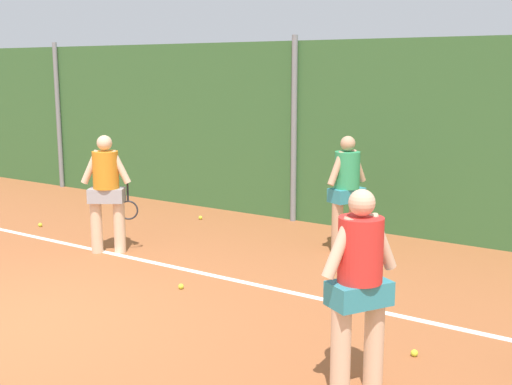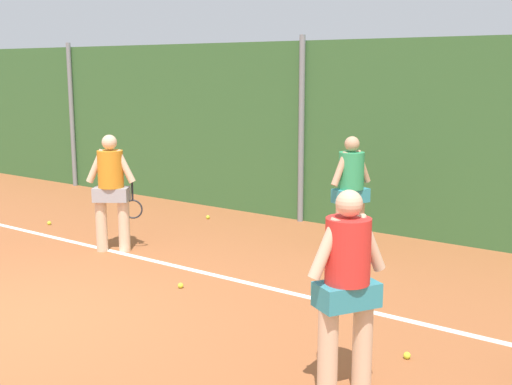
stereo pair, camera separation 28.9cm
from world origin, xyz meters
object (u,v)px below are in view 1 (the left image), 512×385
Objects in this scene: tennis_ball_4 at (181,286)px; tennis_ball_6 at (200,218)px; player_midcourt at (107,188)px; player_backcourt_far at (347,187)px; tennis_ball_5 at (40,225)px; player_foreground_near at (360,280)px; tennis_ball_7 at (414,353)px.

tennis_ball_4 is 1.00× the size of tennis_ball_6.
player_midcourt reaches higher than player_backcourt_far.
tennis_ball_5 is at bearing -51.69° from player_backcourt_far.
tennis_ball_5 is at bearing -134.60° from tennis_ball_6.
tennis_ball_6 is (1.89, 1.91, 0.00)m from tennis_ball_5.
player_midcourt is at bearing -84.78° from tennis_ball_6.
player_foreground_near is at bearing -54.28° from player_midcourt.
tennis_ball_4 is at bearing -15.55° from tennis_ball_5.
tennis_ball_6 is at bearing 124.94° from tennis_ball_4.
tennis_ball_5 and tennis_ball_7 have the same top height.
player_foreground_near is 1.01× the size of player_backcourt_far.
tennis_ball_7 is at bearing -32.62° from tennis_ball_6.
player_backcourt_far is 3.65m from tennis_ball_7.
player_foreground_near is 1.28m from tennis_ball_7.
player_backcourt_far is at bearing -8.14° from tennis_ball_6.
player_foreground_near is at bearing -21.79° from tennis_ball_4.
player_midcourt reaches higher than tennis_ball_7.
tennis_ball_6 is at bearing 45.40° from tennis_ball_5.
player_foreground_near is at bearing -100.60° from tennis_ball_7.
player_backcourt_far is 25.37× the size of tennis_ball_7.
player_foreground_near is 25.53× the size of tennis_ball_6.
player_midcourt is 5.07m from tennis_ball_7.
player_foreground_near is 5.07m from player_midcourt.
tennis_ball_5 is at bearing 169.00° from tennis_ball_7.
tennis_ball_7 is (2.11, -2.85, -0.91)m from player_backcourt_far.
tennis_ball_6 is at bearing 61.67° from player_midcourt.
tennis_ball_5 is (-4.90, -1.48, -0.91)m from player_backcourt_far.
player_backcourt_far reaches higher than tennis_ball_6.
player_midcourt is 25.60× the size of tennis_ball_4.
player_foreground_near is 1.00× the size of player_midcourt.
player_backcourt_far is (-1.94, 3.73, -0.01)m from player_foreground_near.
player_midcourt reaches higher than tennis_ball_5.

